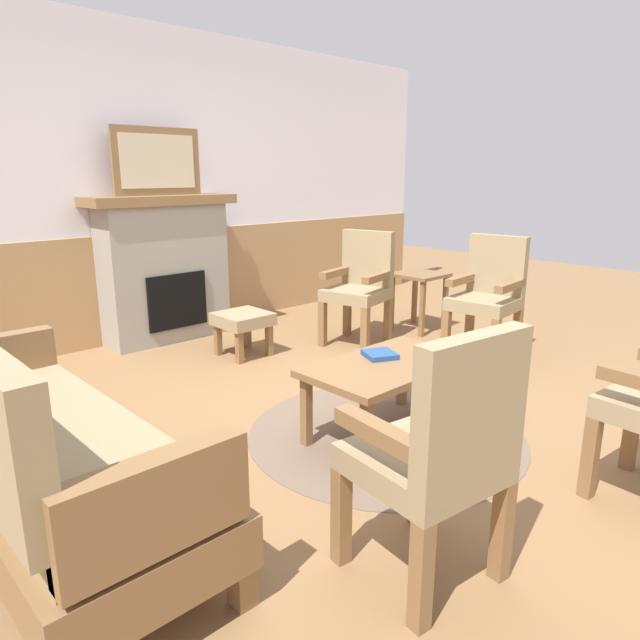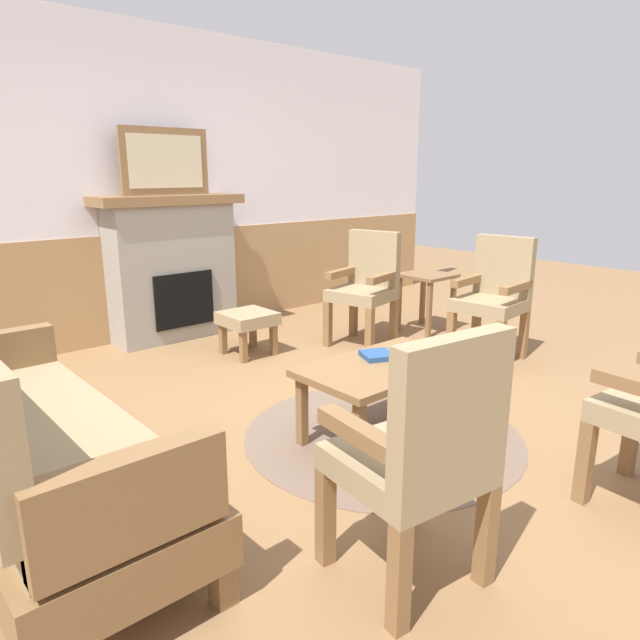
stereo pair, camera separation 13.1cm
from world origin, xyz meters
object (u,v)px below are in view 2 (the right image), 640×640
Objects in this scene: framed_picture at (165,162)px; armchair_front_center at (421,449)px; armchair_near_fireplace at (495,292)px; side_table at (427,286)px; coffee_table at (384,372)px; fireplace at (172,267)px; book_on_table at (377,355)px; armchair_by_window_left at (366,283)px; couch at (34,447)px; footstool at (248,321)px.

framed_picture is 3.79m from armchair_front_center.
side_table is (0.24, 0.86, -0.10)m from armchair_near_fireplace.
framed_picture is 1.45× the size of side_table.
armchair_near_fireplace is (1.74, 0.40, 0.15)m from coffee_table.
fireplace reaches higher than book_on_table.
armchair_by_window_left is (1.25, 1.36, 0.15)m from coffee_table.
couch reaches higher than footstool.
footstool is at bearing -76.94° from fireplace.
footstool is 0.41× the size of armchair_front_center.
footstool is at bearing 163.42° from side_table.
couch is 1.77m from coffee_table.
armchair_near_fireplace is 1.00× the size of armchair_by_window_left.
armchair_by_window_left is at bearing 47.67° from armchair_front_center.
couch is 3.49m from armchair_near_fireplace.
framed_picture is 0.44× the size of couch.
couch is 1.84× the size of armchair_near_fireplace.
book_on_table is 1.73m from armchair_near_fireplace.
coffee_table is 0.98× the size of armchair_by_window_left.
armchair_near_fireplace is (1.66, -2.24, -0.11)m from fireplace.
armchair_near_fireplace is at bearing 10.23° from book_on_table.
couch is at bearing -165.74° from side_table.
armchair_by_window_left is at bearing 46.21° from book_on_table.
armchair_near_fireplace is (1.66, -2.24, -1.02)m from framed_picture.
armchair_near_fireplace is 1.00× the size of armchair_front_center.
framed_picture is at bearing 126.53° from armchair_near_fireplace.
fireplace is 1.33× the size of armchair_by_window_left.
side_table is (2.78, 2.17, -0.10)m from armchair_front_center.
side_table is at bearing 32.64° from coffee_table.
framed_picture is 0.83× the size of coffee_table.
coffee_table is at bearing 48.17° from armchair_front_center.
armchair_by_window_left is at bearing -47.37° from fireplace.
armchair_by_window_left is 1.78× the size of side_table.
coffee_table is (1.75, -0.32, -0.01)m from couch.
armchair_near_fireplace is (1.70, 0.31, 0.08)m from book_on_table.
couch is 10.40× the size of book_on_table.
armchair_front_center is at bearing -132.33° from armchair_by_window_left.
coffee_table is at bearing -147.36° from side_table.
side_table is at bearing -7.74° from armchair_by_window_left.
fireplace is 1.35× the size of coffee_table.
footstool is 1.08m from armchair_by_window_left.
coffee_table is 0.98× the size of armchair_front_center.
book_on_table is 1.31m from armchair_front_center.
framed_picture is 0.82× the size of armchair_front_center.
fireplace is at bearing -90.00° from framed_picture.
armchair_near_fireplace reaches higher than coffee_table.
couch and armchair_by_window_left have the same top height.
book_on_table reaches higher than coffee_table.
framed_picture reaches higher than side_table.
book_on_table is at bearing -169.77° from armchair_near_fireplace.
couch is (-1.83, -2.32, -1.16)m from framed_picture.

